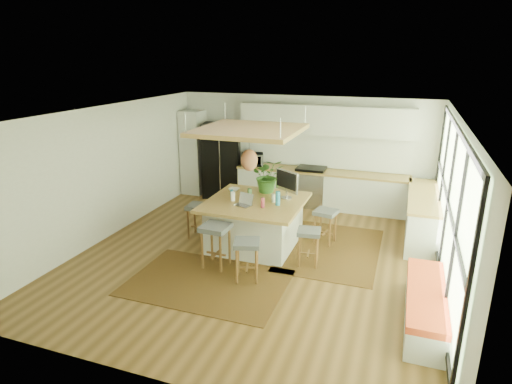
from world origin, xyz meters
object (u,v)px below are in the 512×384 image
at_px(island_plant, 268,179).
at_px(stool_near_right, 247,260).
at_px(fridge, 222,162).
at_px(laptop, 243,200).
at_px(island, 255,223).
at_px(monitor, 287,186).
at_px(microwave, 252,158).
at_px(stool_near_left, 216,248).
at_px(stool_right_back, 325,227).
at_px(stool_right_front, 308,246).
at_px(stool_left_side, 199,221).

bearing_deg(island_plant, stool_near_right, -81.62).
xyz_separation_m(fridge, laptop, (1.80, -3.09, 0.12)).
bearing_deg(fridge, island, -70.49).
relative_size(fridge, monitor, 3.16).
bearing_deg(fridge, microwave, -20.44).
xyz_separation_m(laptop, monitor, (0.66, 0.71, 0.14)).
bearing_deg(laptop, island_plant, 97.12).
xyz_separation_m(stool_near_left, stool_right_back, (1.64, 1.66, 0.00)).
relative_size(stool_near_left, monitor, 1.29).
bearing_deg(laptop, stool_right_front, 11.46).
xyz_separation_m(laptop, microwave, (-0.91, 3.01, 0.07)).
distance_m(island, stool_near_left, 1.17).
bearing_deg(stool_near_right, stool_left_side, 139.63).
distance_m(stool_left_side, monitor, 2.00).
bearing_deg(stool_near_right, laptop, 114.64).
bearing_deg(monitor, island, -112.56).
distance_m(fridge, island_plant, 2.91).
relative_size(island, microwave, 3.29).
distance_m(stool_right_back, microwave, 3.24).
height_order(island, island_plant, island_plant).
relative_size(stool_left_side, island_plant, 1.00).
bearing_deg(stool_right_back, fridge, 145.74).
height_order(island, stool_left_side, island).
xyz_separation_m(island, stool_right_front, (1.19, -0.48, -0.11)).
distance_m(monitor, island_plant, 0.54).
bearing_deg(monitor, laptop, -100.50).
xyz_separation_m(stool_right_front, microwave, (-2.23, 3.15, 0.76)).
bearing_deg(laptop, fridge, 137.77).
relative_size(island, laptop, 5.48).
bearing_deg(microwave, laptop, -93.23).
height_order(monitor, island_plant, island_plant).
relative_size(monitor, island_plant, 0.87).
bearing_deg(stool_right_back, monitor, -166.86).
xyz_separation_m(fridge, island, (1.93, -2.75, -0.46)).
bearing_deg(island_plant, stool_right_front, -44.25).
distance_m(fridge, laptop, 3.57).
bearing_deg(microwave, stool_left_side, -114.32).
distance_m(stool_right_front, monitor, 1.37).
distance_m(stool_near_right, stool_left_side, 2.08).
bearing_deg(fridge, stool_right_back, -49.81).
bearing_deg(island, stool_near_left, -107.27).
bearing_deg(stool_near_left, stool_left_side, 129.52).
relative_size(stool_near_left, stool_left_side, 1.12).
height_order(stool_left_side, microwave, microwave).
xyz_separation_m(island, stool_left_side, (-1.24, -0.03, -0.11)).
xyz_separation_m(island, monitor, (0.53, 0.37, 0.72)).
bearing_deg(stool_near_left, island, 72.73).
distance_m(laptop, monitor, 0.98).
xyz_separation_m(island, island_plant, (0.05, 0.63, 0.74)).
xyz_separation_m(fridge, stool_right_back, (3.22, -2.20, -0.57)).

